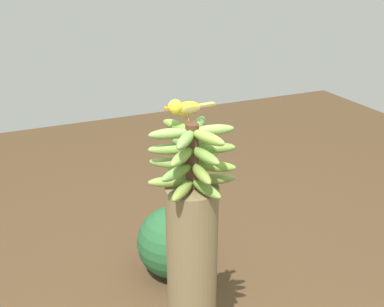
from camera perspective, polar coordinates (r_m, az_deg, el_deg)
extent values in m
cylinder|color=olive|center=(1.90, 0.00, -19.20)|extent=(0.20, 0.20, 1.09)
cylinder|color=#4C2D1E|center=(1.52, 0.00, -0.43)|extent=(0.05, 0.05, 0.25)
ellipsoid|color=olive|center=(1.50, 1.88, -4.73)|extent=(0.07, 0.16, 0.04)
ellipsoid|color=olive|center=(1.57, 2.98, -3.40)|extent=(0.16, 0.08, 0.04)
ellipsoid|color=#759D4B|center=(1.63, 1.14, -2.35)|extent=(0.14, 0.13, 0.04)
ellipsoid|color=olive|center=(1.62, -1.74, -2.50)|extent=(0.07, 0.16, 0.04)
ellipsoid|color=#7FA243|center=(1.56, -3.02, -3.73)|extent=(0.16, 0.08, 0.04)
ellipsoid|color=olive|center=(1.50, -1.25, -4.91)|extent=(0.14, 0.13, 0.04)
ellipsoid|color=olive|center=(1.47, 1.10, -2.74)|extent=(0.05, 0.16, 0.04)
ellipsoid|color=olive|center=(1.52, 2.96, -1.70)|extent=(0.15, 0.12, 0.04)
ellipsoid|color=#7F9C4B|center=(1.59, 1.82, -0.54)|extent=(0.16, 0.11, 0.04)
ellipsoid|color=#6C9247|center=(1.60, -1.01, -0.35)|extent=(0.05, 0.16, 0.04)
ellipsoid|color=olive|center=(1.55, -2.91, -1.29)|extent=(0.15, 0.12, 0.04)
ellipsoid|color=#6B9643|center=(1.48, -1.96, -2.52)|extent=(0.16, 0.11, 0.04)
ellipsoid|color=olive|center=(1.52, 2.91, 0.75)|extent=(0.16, 0.09, 0.04)
ellipsoid|color=olive|center=(1.57, 1.21, 1.66)|extent=(0.14, 0.13, 0.04)
ellipsoid|color=#7A9748|center=(1.57, -1.60, 1.58)|extent=(0.07, 0.16, 0.04)
ellipsoid|color=#7A9F46|center=(1.50, -2.93, 0.57)|extent=(0.16, 0.09, 0.04)
ellipsoid|color=#7A9D44|center=(1.44, -1.32, -0.43)|extent=(0.14, 0.13, 0.04)
ellipsoid|color=olive|center=(1.45, 1.73, -0.33)|extent=(0.07, 0.16, 0.04)
ellipsoid|color=#7A9E49|center=(1.47, -2.84, 2.64)|extent=(0.16, 0.07, 0.04)
ellipsoid|color=#6E9844|center=(1.42, -0.87, 1.85)|extent=(0.13, 0.14, 0.04)
ellipsoid|color=olive|center=(1.44, 2.05, 2.11)|extent=(0.09, 0.16, 0.04)
ellipsoid|color=#7DA34A|center=(1.50, 2.78, 3.12)|extent=(0.16, 0.07, 0.04)
ellipsoid|color=#6B9E49|center=(1.55, 0.79, 3.83)|extent=(0.13, 0.14, 0.04)
ellipsoid|color=olive|center=(1.54, -1.92, 3.61)|extent=(0.09, 0.16, 0.04)
cone|color=brown|center=(1.49, -1.40, -0.01)|extent=(0.04, 0.04, 0.06)
cylinder|color=#C68933|center=(1.52, -0.93, 4.93)|extent=(0.00, 0.01, 0.02)
cylinder|color=#C68933|center=(1.50, -0.48, 4.64)|extent=(0.01, 0.00, 0.02)
ellipsoid|color=yellow|center=(1.50, -0.72, 5.99)|extent=(0.10, 0.05, 0.05)
ellipsoid|color=olive|center=(1.52, -0.93, 6.24)|extent=(0.07, 0.01, 0.03)
ellipsoid|color=olive|center=(1.48, -0.16, 5.79)|extent=(0.07, 0.01, 0.03)
cube|color=olive|center=(1.53, 1.91, 6.49)|extent=(0.07, 0.03, 0.01)
sphere|color=yellow|center=(1.48, -2.24, 6.19)|extent=(0.05, 0.05, 0.05)
sphere|color=black|center=(1.46, -2.14, 6.10)|extent=(0.01, 0.01, 0.01)
cone|color=orange|center=(1.46, -3.34, 6.02)|extent=(0.02, 0.02, 0.02)
cylinder|color=brown|center=(2.88, -2.48, -14.85)|extent=(0.03, 0.03, 0.08)
sphere|color=#23562D|center=(2.76, -2.55, -11.61)|extent=(0.45, 0.45, 0.45)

